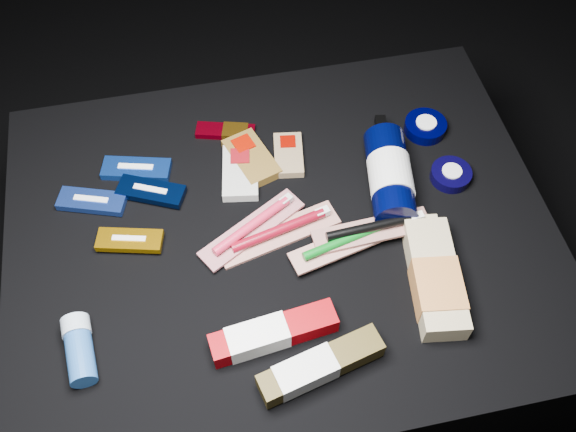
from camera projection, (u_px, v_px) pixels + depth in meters
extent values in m
plane|color=black|center=(283.00, 321.00, 1.49)|extent=(3.00, 3.00, 0.00)
cube|color=black|center=(282.00, 281.00, 1.32)|extent=(0.98, 0.78, 0.40)
cube|color=#133EA6|center=(136.00, 169.00, 1.22)|extent=(0.14, 0.08, 0.01)
cube|color=silver|center=(136.00, 169.00, 1.22)|extent=(0.07, 0.03, 0.02)
cube|color=#1F3E9E|center=(92.00, 201.00, 1.18)|extent=(0.13, 0.08, 0.01)
cube|color=silver|center=(92.00, 201.00, 1.18)|extent=(0.06, 0.03, 0.02)
cube|color=black|center=(151.00, 191.00, 1.19)|extent=(0.13, 0.09, 0.01)
cube|color=silver|center=(151.00, 191.00, 1.18)|extent=(0.06, 0.04, 0.02)
cube|color=#AD7507|center=(130.00, 240.00, 1.12)|extent=(0.12, 0.07, 0.01)
cube|color=silver|center=(130.00, 240.00, 1.12)|extent=(0.06, 0.02, 0.02)
cube|color=brown|center=(251.00, 158.00, 1.23)|extent=(0.10, 0.14, 0.02)
cube|color=#7D0B00|center=(243.00, 147.00, 1.25)|extent=(0.05, 0.05, 0.02)
cube|color=#B2B2AA|center=(240.00, 173.00, 1.21)|extent=(0.08, 0.13, 0.02)
cube|color=maroon|center=(240.00, 159.00, 1.23)|extent=(0.04, 0.04, 0.02)
cube|color=#876E4D|center=(288.00, 155.00, 1.24)|extent=(0.07, 0.11, 0.02)
cube|color=#640500|center=(288.00, 144.00, 1.25)|extent=(0.03, 0.03, 0.02)
cube|color=#6D010F|center=(225.00, 131.00, 1.28)|extent=(0.12, 0.07, 0.01)
cube|color=#9C6715|center=(235.00, 132.00, 1.27)|extent=(0.06, 0.05, 0.01)
cylinder|color=black|center=(390.00, 176.00, 1.17)|extent=(0.11, 0.20, 0.08)
cylinder|color=silver|center=(391.00, 178.00, 1.17)|extent=(0.09, 0.10, 0.08)
cylinder|color=black|center=(383.00, 131.00, 1.23)|extent=(0.03, 0.03, 0.03)
cube|color=black|center=(381.00, 124.00, 1.25)|extent=(0.03, 0.04, 0.02)
cylinder|color=black|center=(425.00, 127.00, 1.28)|extent=(0.08, 0.08, 0.02)
cylinder|color=white|center=(425.00, 126.00, 1.27)|extent=(0.04, 0.04, 0.03)
cylinder|color=black|center=(451.00, 175.00, 1.21)|extent=(0.08, 0.08, 0.02)
cylinder|color=silver|center=(451.00, 174.00, 1.21)|extent=(0.04, 0.04, 0.02)
cube|color=tan|center=(435.00, 278.00, 1.07)|extent=(0.10, 0.22, 0.04)
cube|color=#B36F37|center=(437.00, 289.00, 1.06)|extent=(0.09, 0.11, 0.05)
cube|color=tan|center=(423.00, 225.00, 1.13)|extent=(0.05, 0.03, 0.03)
cylinder|color=navy|center=(81.00, 358.00, 1.00)|extent=(0.05, 0.09, 0.04)
cylinder|color=#96A6B7|center=(76.00, 327.00, 1.02)|extent=(0.05, 0.03, 0.05)
cube|color=#AEA6A3|center=(279.00, 234.00, 1.14)|extent=(0.23, 0.10, 0.01)
cylinder|color=maroon|center=(278.00, 230.00, 1.13)|extent=(0.18, 0.06, 0.02)
cube|color=silver|center=(322.00, 212.00, 1.15)|extent=(0.03, 0.02, 0.01)
cube|color=#A7A09C|center=(252.00, 229.00, 1.14)|extent=(0.21, 0.15, 0.01)
cylinder|color=#B91E3B|center=(252.00, 225.00, 1.13)|extent=(0.15, 0.10, 0.02)
cube|color=#BBBCB7|center=(286.00, 200.00, 1.16)|extent=(0.03, 0.02, 0.01)
cube|color=#B1A7A5|center=(344.00, 244.00, 1.12)|extent=(0.20, 0.09, 0.01)
cylinder|color=#055712|center=(345.00, 240.00, 1.11)|extent=(0.16, 0.05, 0.02)
cube|color=white|center=(384.00, 224.00, 1.12)|extent=(0.02, 0.02, 0.01)
cube|color=#A49D99|center=(372.00, 230.00, 1.12)|extent=(0.21, 0.06, 0.01)
cylinder|color=black|center=(372.00, 227.00, 1.11)|extent=(0.17, 0.02, 0.02)
cube|color=white|center=(416.00, 217.00, 1.12)|extent=(0.02, 0.01, 0.01)
cube|color=#830005|center=(274.00, 333.00, 1.02)|extent=(0.21, 0.07, 0.04)
cube|color=silver|center=(258.00, 338.00, 1.02)|extent=(0.10, 0.06, 0.04)
cube|color=#392E0F|center=(321.00, 365.00, 0.99)|extent=(0.21, 0.09, 0.04)
cube|color=#BBBBB7|center=(305.00, 372.00, 0.98)|extent=(0.10, 0.07, 0.04)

